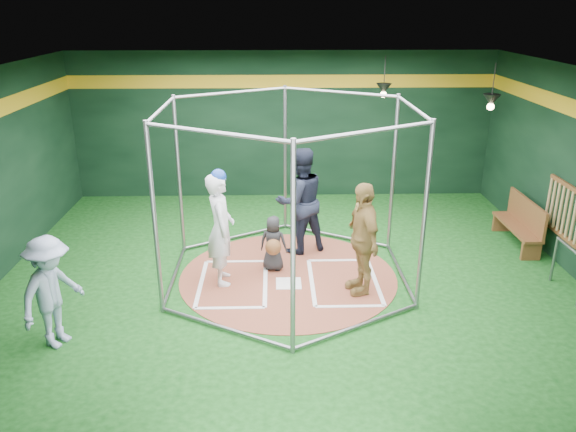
{
  "coord_description": "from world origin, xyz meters",
  "views": [
    {
      "loc": [
        -0.24,
        -8.85,
        4.5
      ],
      "look_at": [
        0.0,
        0.1,
        1.1
      ],
      "focal_mm": 35.0,
      "sensor_mm": 36.0,
      "label": 1
    }
  ],
  "objects_px": {
    "visitor_leopard": "(362,238)",
    "umpire": "(300,201)",
    "dugout_bench": "(521,222)",
    "batter_figure": "(221,228)"
  },
  "relations": [
    {
      "from": "batter_figure",
      "to": "umpire",
      "type": "distance_m",
      "value": 1.87
    },
    {
      "from": "batter_figure",
      "to": "dugout_bench",
      "type": "bearing_deg",
      "value": 14.08
    },
    {
      "from": "batter_figure",
      "to": "dugout_bench",
      "type": "distance_m",
      "value": 5.96
    },
    {
      "from": "visitor_leopard",
      "to": "batter_figure",
      "type": "bearing_deg",
      "value": -111.47
    },
    {
      "from": "dugout_bench",
      "to": "batter_figure",
      "type": "bearing_deg",
      "value": -165.92
    },
    {
      "from": "visitor_leopard",
      "to": "dugout_bench",
      "type": "xyz_separation_m",
      "value": [
        3.44,
        1.84,
        -0.47
      ]
    },
    {
      "from": "dugout_bench",
      "to": "visitor_leopard",
      "type": "bearing_deg",
      "value": -151.84
    },
    {
      "from": "visitor_leopard",
      "to": "umpire",
      "type": "height_order",
      "value": "umpire"
    },
    {
      "from": "visitor_leopard",
      "to": "dugout_bench",
      "type": "height_order",
      "value": "visitor_leopard"
    },
    {
      "from": "dugout_bench",
      "to": "umpire",
      "type": "bearing_deg",
      "value": -177.52
    }
  ]
}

